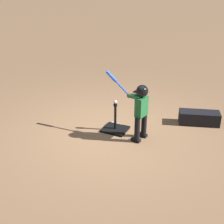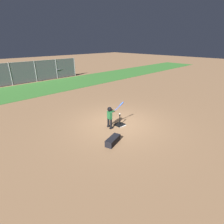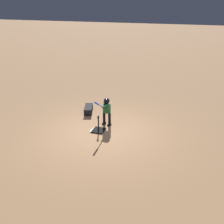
{
  "view_description": "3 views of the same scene",
  "coord_description": "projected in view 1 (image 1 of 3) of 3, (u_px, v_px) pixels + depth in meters",
  "views": [
    {
      "loc": [
        -2.41,
        4.98,
        3.04
      ],
      "look_at": [
        -0.15,
        0.16,
        0.57
      ],
      "focal_mm": 50.0,
      "sensor_mm": 36.0,
      "label": 1
    },
    {
      "loc": [
        -6.07,
        -5.75,
        4.06
      ],
      "look_at": [
        -0.4,
        0.07,
        0.75
      ],
      "focal_mm": 28.0,
      "sensor_mm": 36.0,
      "label": 2
    },
    {
      "loc": [
        8.12,
        2.96,
        4.6
      ],
      "look_at": [
        -0.7,
        0.16,
        0.55
      ],
      "focal_mm": 42.0,
      "sensor_mm": 36.0,
      "label": 3
    }
  ],
  "objects": [
    {
      "name": "ground_plane",
      "position": [
        109.0,
        133.0,
        6.3
      ],
      "size": [
        90.0,
        90.0,
        0.0
      ],
      "primitive_type": "plane",
      "color": "#99704C"
    },
    {
      "name": "home_plate",
      "position": [
        116.0,
        129.0,
        6.45
      ],
      "size": [
        0.48,
        0.48,
        0.02
      ],
      "primitive_type": "cube",
      "rotation": [
        0.0,
        0.0,
        -0.1
      ],
      "color": "white",
      "rests_on": "ground_plane"
    },
    {
      "name": "batting_tee",
      "position": [
        115.0,
        127.0,
        6.38
      ],
      "size": [
        0.49,
        0.44,
        0.59
      ],
      "color": "black",
      "rests_on": "ground_plane"
    },
    {
      "name": "batter_child",
      "position": [
        140.0,
        105.0,
        5.8
      ],
      "size": [
        0.93,
        0.38,
        1.24
      ],
      "color": "black",
      "rests_on": "ground_plane"
    },
    {
      "name": "baseball",
      "position": [
        115.0,
        102.0,
        6.15
      ],
      "size": [
        0.07,
        0.07,
        0.07
      ],
      "primitive_type": "sphere",
      "color": "white",
      "rests_on": "batting_tee"
    },
    {
      "name": "equipment_bag",
      "position": [
        199.0,
        118.0,
        6.61
      ],
      "size": [
        0.9,
        0.55,
        0.28
      ],
      "primitive_type": "cube",
      "rotation": [
        0.0,
        0.0,
        0.3
      ],
      "color": "black",
      "rests_on": "ground_plane"
    }
  ]
}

